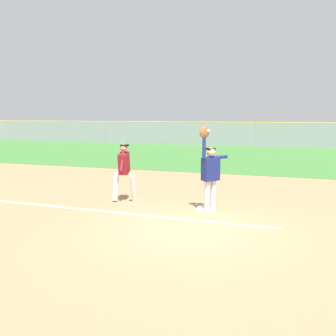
% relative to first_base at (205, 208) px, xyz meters
% --- Properties ---
extents(ground_plane, '(72.10, 72.10, 0.00)m').
position_rel_first_base_xyz_m(ground_plane, '(-0.01, -1.68, -0.04)').
color(ground_plane, '#A37A54').
extents(outfield_grass, '(53.07, 14.07, 0.01)m').
position_rel_first_base_xyz_m(outfield_grass, '(-0.01, 13.02, -0.04)').
color(outfield_grass, '#3D7533').
rests_on(outfield_grass, ground_plane).
extents(chalk_foul_line, '(12.00, 0.44, 0.01)m').
position_rel_first_base_xyz_m(chalk_foul_line, '(-4.00, -0.90, -0.04)').
color(chalk_foul_line, white).
rests_on(chalk_foul_line, ground_plane).
extents(first_base, '(0.39, 0.39, 0.08)m').
position_rel_first_base_xyz_m(first_base, '(0.00, 0.00, 0.00)').
color(first_base, white).
rests_on(first_base, ground_plane).
extents(fielder, '(0.69, 0.73, 2.28)m').
position_rel_first_base_xyz_m(fielder, '(0.15, -0.14, 1.08)').
color(fielder, silver).
rests_on(fielder, ground_plane).
extents(runner, '(0.81, 0.84, 1.72)m').
position_rel_first_base_xyz_m(runner, '(-2.48, 0.24, 0.96)').
color(runner, white).
rests_on(runner, ground_plane).
extents(baseball, '(0.07, 0.07, 0.07)m').
position_rel_first_base_xyz_m(baseball, '(0.11, -0.27, 2.12)').
color(baseball, white).
extents(outfield_fence, '(53.15, 0.08, 1.95)m').
position_rel_first_base_xyz_m(outfield_fence, '(-0.01, 20.06, 0.94)').
color(outfield_fence, '#93999E').
rests_on(outfield_fence, ground_plane).
extents(parked_car_white, '(4.42, 2.16, 1.25)m').
position_rel_first_base_xyz_m(parked_car_white, '(-9.17, 24.46, 0.63)').
color(parked_car_white, white).
rests_on(parked_car_white, ground_plane).
extents(parked_car_tan, '(4.59, 2.52, 1.25)m').
position_rel_first_base_xyz_m(parked_car_tan, '(-3.49, 23.96, 0.63)').
color(parked_car_tan, tan).
rests_on(parked_car_tan, ground_plane).
extents(parked_car_silver, '(4.50, 2.32, 1.25)m').
position_rel_first_base_xyz_m(parked_car_silver, '(1.23, 23.90, 0.63)').
color(parked_car_silver, '#B7B7BC').
rests_on(parked_car_silver, ground_plane).
extents(parked_car_black, '(4.54, 2.40, 1.25)m').
position_rel_first_base_xyz_m(parked_car_black, '(6.56, 24.74, 0.63)').
color(parked_car_black, black).
rests_on(parked_car_black, ground_plane).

